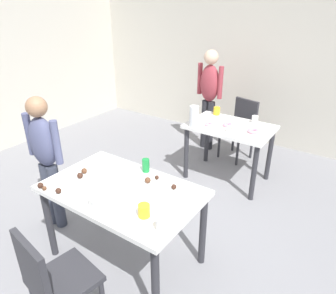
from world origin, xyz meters
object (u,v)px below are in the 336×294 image
Objects in this scene: dining_table_far at (230,134)px; chair_near_table at (53,279)px; person_girl_near at (45,154)px; person_adult_far at (209,92)px; pitcher_far at (194,116)px; soda_can at (146,165)px; mixing_bowl at (102,200)px; chair_far_table at (240,126)px; dining_table_near at (123,198)px.

dining_table_far is 2.60m from chair_near_table.
person_girl_near is (-1.08, -1.86, 0.19)m from dining_table_far.
dining_table_far is 0.67× the size of person_adult_far.
dining_table_far is at bearing 37.83° from pitcher_far.
dining_table_far is 1.50m from soda_can.
chair_near_table is at bearing -85.11° from mixing_bowl.
soda_can is 0.47× the size of pitcher_far.
chair_far_table is at bearing 100.33° from dining_table_far.
dining_table_near is 0.93× the size of person_girl_near.
chair_near_table is 1.00× the size of chair_far_table.
chair_near_table is 0.57× the size of person_adult_far.
pitcher_far is (-0.24, 1.79, 0.09)m from mixing_bowl.
mixing_bowl is at bearing -12.19° from person_girl_near.
person_adult_far is at bearing 107.30° from pitcher_far.
chair_far_table is 7.13× the size of soda_can.
pitcher_far is (-0.29, 2.32, 0.38)m from chair_near_table.
person_girl_near is at bearing -177.26° from dining_table_near.
chair_near_table is 3.37× the size of pitcher_far.
chair_far_table is 3.37× the size of pitcher_far.
dining_table_near is at bearing -90.52° from chair_far_table.
person_adult_far is 12.51× the size of soda_can.
pitcher_far is at bearing 97.70° from mixing_bowl.
pitcher_far is at bearing -72.70° from person_adult_far.
person_girl_near reaches higher than mixing_bowl.
person_girl_near is 2.60m from person_adult_far.
soda_can reaches higher than chair_far_table.
pitcher_far reaches higher than dining_table_near.
person_girl_near is (-0.95, -2.56, 0.32)m from chair_far_table.
chair_near_table reaches higher than mixing_bowl.
mixing_bowl reaches higher than dining_table_near.
chair_far_table is 4.52× the size of mixing_bowl.
pitcher_far reaches higher than mixing_bowl.
dining_table_near is 0.85× the size of person_adult_far.
chair_far_table is at bearing 76.56° from pitcher_far.
chair_near_table reaches higher than dining_table_far.
chair_far_table reaches higher than dining_table_near.
person_adult_far is at bearing 103.03° from soda_can.
person_girl_near is (-1.00, 0.73, 0.32)m from chair_near_table.
person_adult_far is at bearing 133.65° from dining_table_far.
chair_near_table is 3.30m from chair_far_table.
dining_table_near is 1.57m from pitcher_far.
dining_table_far is at bearing 83.80° from soda_can.
pitcher_far is (-0.23, -0.98, 0.38)m from chair_far_table.
person_girl_near is at bearing -120.05° from dining_table_far.
dining_table_near is at bearing 96.97° from mixing_bowl.
chair_near_table is 4.52× the size of mixing_bowl.
soda_can is at bearing 22.50° from person_girl_near.
mixing_bowl is 1.81m from pitcher_far.
chair_far_table is at bearing 90.93° from chair_near_table.
person_adult_far is 7.93× the size of mixing_bowl.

